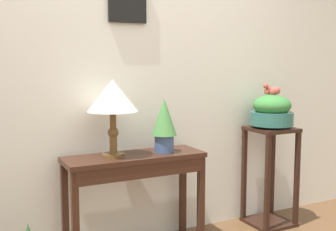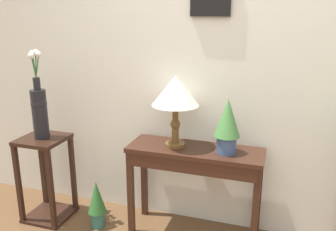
{
  "view_description": "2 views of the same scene",
  "coord_description": "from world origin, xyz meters",
  "px_view_note": "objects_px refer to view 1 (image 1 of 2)",
  "views": [
    {
      "loc": [
        -1.29,
        -1.48,
        1.38
      ],
      "look_at": [
        0.1,
        1.26,
        1.0
      ],
      "focal_mm": 45.76,
      "sensor_mm": 36.0,
      "label": 1
    },
    {
      "loc": [
        0.44,
        -1.12,
        1.71
      ],
      "look_at": [
        -0.34,
        1.23,
        0.99
      ],
      "focal_mm": 38.17,
      "sensor_mm": 36.0,
      "label": 2
    }
  ],
  "objects_px": {
    "table_lamp": "(113,98)",
    "potted_plant_on_console": "(164,122)",
    "planter_bowl_wide_right": "(272,111)",
    "console_table": "(136,172)",
    "pedestal_stand_right": "(270,176)"
  },
  "relations": [
    {
      "from": "table_lamp",
      "to": "planter_bowl_wide_right",
      "type": "xyz_separation_m",
      "value": [
        1.4,
        -0.01,
        -0.16
      ]
    },
    {
      "from": "console_table",
      "to": "pedestal_stand_right",
      "type": "relative_size",
      "value": 1.2
    },
    {
      "from": "table_lamp",
      "to": "planter_bowl_wide_right",
      "type": "bearing_deg",
      "value": -0.31
    },
    {
      "from": "table_lamp",
      "to": "potted_plant_on_console",
      "type": "bearing_deg",
      "value": -2.03
    },
    {
      "from": "planter_bowl_wide_right",
      "to": "console_table",
      "type": "bearing_deg",
      "value": -179.38
    },
    {
      "from": "table_lamp",
      "to": "console_table",
      "type": "bearing_deg",
      "value": -7.63
    },
    {
      "from": "console_table",
      "to": "pedestal_stand_right",
      "type": "bearing_deg",
      "value": 0.59
    },
    {
      "from": "potted_plant_on_console",
      "to": "planter_bowl_wide_right",
      "type": "xyz_separation_m",
      "value": [
        1.01,
        0.01,
        0.03
      ]
    },
    {
      "from": "pedestal_stand_right",
      "to": "planter_bowl_wide_right",
      "type": "height_order",
      "value": "planter_bowl_wide_right"
    },
    {
      "from": "pedestal_stand_right",
      "to": "planter_bowl_wide_right",
      "type": "xyz_separation_m",
      "value": [
        0.0,
        0.0,
        0.56
      ]
    },
    {
      "from": "potted_plant_on_console",
      "to": "pedestal_stand_right",
      "type": "bearing_deg",
      "value": 0.32
    },
    {
      "from": "table_lamp",
      "to": "pedestal_stand_right",
      "type": "xyz_separation_m",
      "value": [
        1.4,
        -0.01,
        -0.72
      ]
    },
    {
      "from": "potted_plant_on_console",
      "to": "pedestal_stand_right",
      "type": "height_order",
      "value": "potted_plant_on_console"
    },
    {
      "from": "pedestal_stand_right",
      "to": "planter_bowl_wide_right",
      "type": "relative_size",
      "value": 2.29
    },
    {
      "from": "pedestal_stand_right",
      "to": "console_table",
      "type": "bearing_deg",
      "value": -179.41
    }
  ]
}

